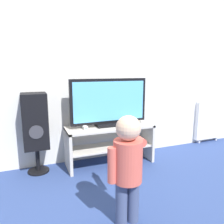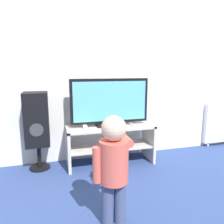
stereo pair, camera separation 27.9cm
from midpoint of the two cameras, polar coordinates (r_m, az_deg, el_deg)
name	(u,v)px [view 1 (the left image)]	position (r m, az deg, el deg)	size (l,w,h in m)	color
ground_plane	(115,169)	(2.91, -1.92, -14.74)	(16.00, 16.00, 0.00)	navy
wall_back	(102,67)	(3.08, -5.18, 11.66)	(10.00, 0.06, 2.60)	silver
tv_stand	(110,139)	(2.96, -3.30, -7.03)	(1.16, 0.41, 0.53)	beige
television	(109,103)	(2.86, -3.52, 2.35)	(1.04, 0.20, 0.62)	black
game_console	(84,127)	(2.82, -10.04, -3.89)	(0.05, 0.17, 0.04)	white
remote_primary	(131,124)	(2.94, 2.37, -3.29)	(0.05, 0.13, 0.03)	white
remote_secondary	(123,125)	(2.90, 0.02, -3.50)	(0.06, 0.13, 0.03)	white
child	(127,161)	(1.79, -0.47, -12.82)	(0.35, 0.51, 0.92)	#3F4C72
speaker_tower	(35,123)	(2.83, -22.12, -2.62)	(0.29, 0.30, 0.99)	black
radiator	(209,120)	(4.12, 22.24, -2.05)	(0.55, 0.08, 0.72)	white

